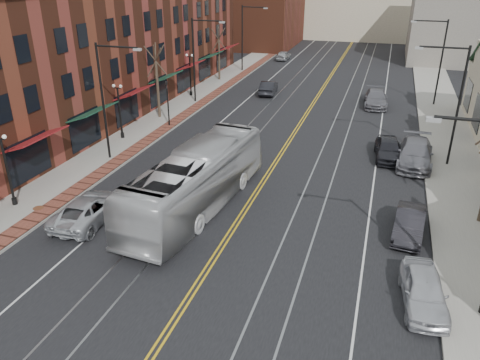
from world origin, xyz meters
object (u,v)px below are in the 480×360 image
Objects in this scene: parked_car_d at (388,149)px; transit_bus at (197,180)px; parked_car_b at (409,224)px; parked_suv at (89,209)px; parked_car_c at (415,153)px; parked_car_a at (424,291)px.

transit_bus is at bearing -137.22° from parked_car_d.
transit_bus is 11.53m from parked_car_b.
parked_car_b is at bearing -170.61° from parked_suv.
parked_car_a is at bearing -87.27° from parked_car_c.
parked_car_b is at bearing -171.48° from transit_bus.
parked_suv is 21.85m from parked_car_c.
parked_car_b is at bearing 89.39° from parked_car_a.
parked_car_a is 16.22m from parked_car_d.
transit_bus is 15.08m from parked_car_d.
transit_bus is 6.04m from parked_suv.
transit_bus is at bearing -151.56° from parked_suv.
parked_car_a is at bearing 163.06° from transit_bus.
parked_car_d is (-1.31, 10.56, 0.08)m from parked_car_b.
parked_car_d is at bearing 166.26° from parked_car_c.
parked_car_c reaches higher than parked_suv.
parked_car_c is at bearing -144.28° from parked_suv.
parked_car_c is (17.03, 13.68, 0.11)m from parked_suv.
parked_car_c reaches higher than parked_car_b.
parked_car_c is (0.49, 10.03, 0.15)m from parked_car_b.
parked_car_d is (-1.80, 0.53, -0.06)m from parked_car_c.
parked_car_a is (17.03, -1.91, -0.01)m from parked_suv.
transit_bus is 2.85× the size of parked_car_d.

